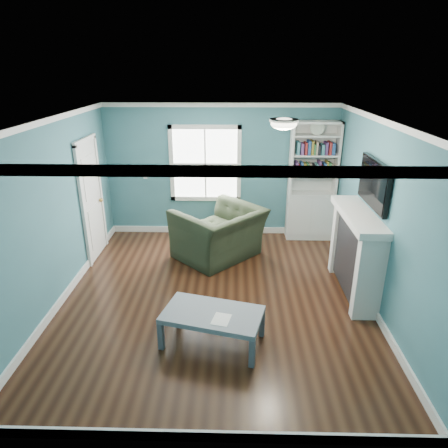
{
  "coord_description": "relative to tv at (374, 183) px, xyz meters",
  "views": [
    {
      "loc": [
        0.26,
        -5.17,
        3.24
      ],
      "look_at": [
        0.12,
        0.4,
        1.02
      ],
      "focal_mm": 32.0,
      "sensor_mm": 36.0,
      "label": 1
    }
  ],
  "objects": [
    {
      "name": "room_walls",
      "position": [
        -2.2,
        -0.2,
        -0.14
      ],
      "size": [
        5.0,
        5.0,
        5.0
      ],
      "color": "#396B78",
      "rests_on": "ground"
    },
    {
      "name": "door",
      "position": [
        -4.42,
        1.2,
        -0.65
      ],
      "size": [
        0.12,
        0.98,
        2.17
      ],
      "color": "silver",
      "rests_on": "ground"
    },
    {
      "name": "paper_sheet",
      "position": [
        -2.07,
        -1.4,
        -1.29
      ],
      "size": [
        0.26,
        0.3,
        0.0
      ],
      "primitive_type": "cube",
      "rotation": [
        0.0,
        0.0,
        -0.24
      ],
      "color": "white",
      "rests_on": "coffee_table"
    },
    {
      "name": "light_switch",
      "position": [
        -3.7,
        2.28,
        -0.52
      ],
      "size": [
        0.08,
        0.01,
        0.12
      ],
      "primitive_type": "cube",
      "color": "white",
      "rests_on": "room_walls"
    },
    {
      "name": "window",
      "position": [
        -2.5,
        2.29,
        -0.27
      ],
      "size": [
        1.4,
        0.06,
        1.5
      ],
      "color": "white",
      "rests_on": "room_walls"
    },
    {
      "name": "ceiling_fixture",
      "position": [
        -1.3,
        -0.1,
        0.82
      ],
      "size": [
        0.38,
        0.38,
        0.15
      ],
      "color": "white",
      "rests_on": "room_walls"
    },
    {
      "name": "fireplace",
      "position": [
        -0.12,
        0.0,
        -1.09
      ],
      "size": [
        0.44,
        1.58,
        1.3
      ],
      "color": "black",
      "rests_on": "ground"
    },
    {
      "name": "tv",
      "position": [
        0.0,
        0.0,
        0.0
      ],
      "size": [
        0.06,
        1.1,
        0.65
      ],
      "primitive_type": "cube",
      "color": "black",
      "rests_on": "fireplace"
    },
    {
      "name": "bookshelf",
      "position": [
        -0.43,
        2.1,
        -0.8
      ],
      "size": [
        0.9,
        0.35,
        2.31
      ],
      "color": "silver",
      "rests_on": "ground"
    },
    {
      "name": "floor",
      "position": [
        -2.2,
        -0.2,
        -1.72
      ],
      "size": [
        5.0,
        5.0,
        0.0
      ],
      "primitive_type": "plane",
      "color": "black",
      "rests_on": "ground"
    },
    {
      "name": "recliner",
      "position": [
        -2.2,
        1.16,
        -1.12
      ],
      "size": [
        1.62,
        1.63,
        1.22
      ],
      "primitive_type": "imported",
      "rotation": [
        0.0,
        0.0,
        -2.34
      ],
      "color": "black",
      "rests_on": "ground"
    },
    {
      "name": "trim",
      "position": [
        -2.2,
        -0.2,
        -0.49
      ],
      "size": [
        4.5,
        5.0,
        2.6
      ],
      "color": "white",
      "rests_on": "ground"
    },
    {
      "name": "coffee_table",
      "position": [
        -2.19,
        -1.26,
        -1.35
      ],
      "size": [
        1.32,
        0.93,
        0.44
      ],
      "rotation": [
        0.0,
        0.0,
        -0.26
      ],
      "color": "#494E57",
      "rests_on": "ground"
    }
  ]
}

